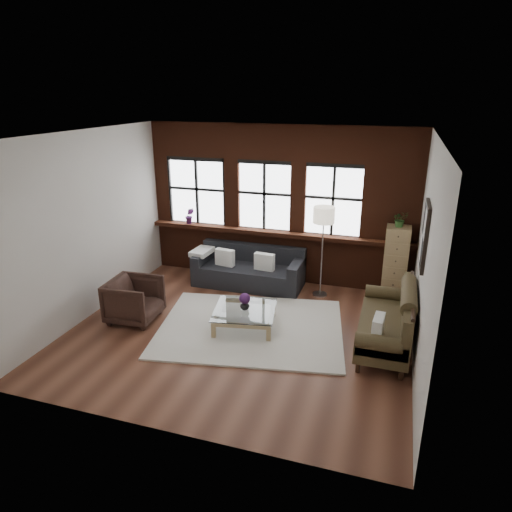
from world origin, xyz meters
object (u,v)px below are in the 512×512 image
(armchair, at_px, (134,300))
(floor_lamp, at_px, (322,249))
(coffee_table, at_px, (245,318))
(drawer_chest, at_px, (395,263))
(dark_sofa, at_px, (249,267))
(vase, at_px, (245,305))
(vintage_settee, at_px, (385,317))

(armchair, xyz_separation_m, floor_lamp, (2.90, 2.00, 0.58))
(coffee_table, distance_m, floor_lamp, 2.10)
(drawer_chest, bearing_deg, armchair, -151.37)
(armchair, height_order, drawer_chest, drawer_chest)
(dark_sofa, xyz_separation_m, floor_lamp, (1.50, -0.04, 0.56))
(armchair, bearing_deg, coffee_table, -83.65)
(drawer_chest, relative_size, floor_lamp, 0.74)
(vase, bearing_deg, armchair, -170.20)
(drawer_chest, height_order, floor_lamp, floor_lamp)
(armchair, xyz_separation_m, coffee_table, (1.91, 0.33, -0.22))
(vintage_settee, bearing_deg, drawer_chest, 87.61)
(coffee_table, distance_m, vase, 0.25)
(coffee_table, bearing_deg, dark_sofa, 106.45)
(dark_sofa, xyz_separation_m, coffee_table, (0.51, -1.72, -0.24))
(dark_sofa, height_order, drawer_chest, drawer_chest)
(armchair, distance_m, floor_lamp, 3.57)
(dark_sofa, height_order, vase, dark_sofa)
(coffee_table, distance_m, drawer_chest, 3.13)
(dark_sofa, height_order, coffee_table, dark_sofa)
(armchair, bearing_deg, vase, -83.65)
(dark_sofa, distance_m, armchair, 2.48)
(dark_sofa, bearing_deg, coffee_table, -73.55)
(vintage_settee, bearing_deg, dark_sofa, 149.33)
(coffee_table, height_order, drawer_chest, drawer_chest)
(dark_sofa, xyz_separation_m, vase, (0.51, -1.72, 0.01))
(vase, height_order, floor_lamp, floor_lamp)
(floor_lamp, bearing_deg, drawer_chest, 13.30)
(dark_sofa, relative_size, armchair, 2.65)
(vase, height_order, drawer_chest, drawer_chest)
(dark_sofa, xyz_separation_m, vintage_settee, (2.77, -1.64, 0.12))
(dark_sofa, distance_m, floor_lamp, 1.60)
(vintage_settee, xyz_separation_m, armchair, (-4.18, -0.40, -0.14))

